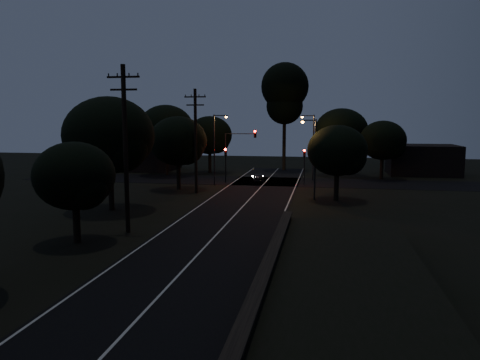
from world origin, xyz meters
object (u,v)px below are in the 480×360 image
(utility_pole_far, at_px, (196,139))
(signal_right, at_px, (304,160))
(tall_pine, at_px, (285,93))
(car, at_px, (258,178))
(streetlight_a, at_px, (216,144))
(signal_mast, at_px, (240,146))
(streetlight_b, at_px, (312,143))
(signal_left, at_px, (226,159))
(streetlight_c, at_px, (313,153))
(utility_pole_mid, at_px, (125,146))

(utility_pole_far, xyz_separation_m, signal_right, (10.60, 7.99, -2.65))
(tall_pine, relative_size, car, 5.04)
(utility_pole_far, bearing_deg, streetlight_a, 83.41)
(tall_pine, bearing_deg, streetlight_a, -110.36)
(signal_mast, relative_size, streetlight_b, 0.78)
(signal_left, bearing_deg, streetlight_a, -109.59)
(streetlight_a, relative_size, car, 2.58)
(streetlight_c, bearing_deg, tall_pine, 100.93)
(streetlight_b, xyz_separation_m, car, (-6.17, -2.87, -4.11))
(car, bearing_deg, utility_pole_mid, 67.58)
(signal_mast, height_order, streetlight_a, streetlight_a)
(utility_pole_mid, distance_m, streetlight_c, 19.15)
(streetlight_a, relative_size, streetlight_b, 1.00)
(streetlight_a, bearing_deg, streetlight_c, -35.69)
(tall_pine, distance_m, signal_left, 18.10)
(utility_pole_mid, distance_m, streetlight_a, 23.04)
(streetlight_a, xyz_separation_m, car, (4.44, 3.13, -4.11))
(tall_pine, bearing_deg, car, -97.66)
(utility_pole_mid, xyz_separation_m, utility_pole_far, (0.00, 17.00, -0.25))
(streetlight_a, bearing_deg, streetlight_b, 29.48)
(streetlight_a, bearing_deg, signal_left, 70.41)
(tall_pine, height_order, car, tall_pine)
(signal_left, height_order, signal_right, same)
(signal_mast, bearing_deg, streetlight_a, -140.23)
(streetlight_b, bearing_deg, signal_right, -100.00)
(streetlight_c, bearing_deg, utility_pole_mid, -128.26)
(utility_pole_far, xyz_separation_m, car, (5.14, 9.13, -4.96))
(streetlight_c, bearing_deg, signal_mast, 131.19)
(streetlight_b, height_order, car, streetlight_b)
(signal_mast, bearing_deg, utility_pole_mid, -97.04)
(signal_mast, height_order, streetlight_c, streetlight_c)
(signal_mast, bearing_deg, signal_right, -0.03)
(signal_left, bearing_deg, tall_pine, 69.54)
(utility_pole_far, height_order, signal_right, utility_pole_far)
(signal_left, height_order, streetlight_b, streetlight_b)
(signal_right, bearing_deg, utility_pole_mid, -112.99)
(utility_pole_mid, bearing_deg, streetlight_a, 88.27)
(signal_left, distance_m, car, 4.54)
(streetlight_a, bearing_deg, tall_pine, 69.64)
(utility_pole_mid, distance_m, utility_pole_far, 17.00)
(utility_pole_mid, xyz_separation_m, car, (5.14, 26.13, -5.21))
(signal_right, relative_size, signal_mast, 0.66)
(utility_pole_mid, bearing_deg, streetlight_c, 51.74)
(utility_pole_far, bearing_deg, tall_pine, 73.07)
(utility_pole_mid, height_order, signal_right, utility_pole_mid)
(utility_pole_far, bearing_deg, car, 60.65)
(tall_pine, bearing_deg, streetlight_c, -79.07)
(utility_pole_mid, bearing_deg, signal_left, 86.79)
(tall_pine, distance_m, streetlight_a, 19.30)
(utility_pole_mid, relative_size, streetlight_a, 1.38)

